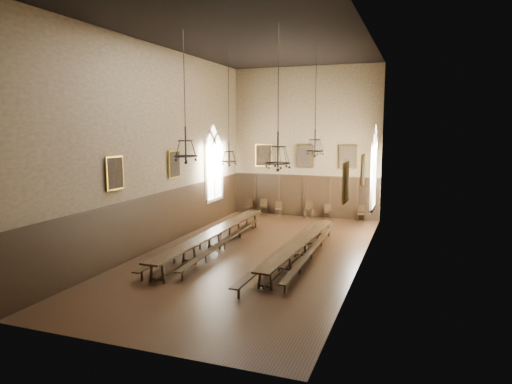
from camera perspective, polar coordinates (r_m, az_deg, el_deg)
The scene contains 32 objects.
floor at distance 19.88m, azimuth -0.24°, elevation -7.78°, with size 9.00×18.00×0.02m, color black.
ceiling at distance 19.45m, azimuth -0.26°, elevation 18.71°, with size 9.00×18.00×0.02m, color black.
wall_back at distance 27.77m, azimuth 6.17°, elevation 6.14°, with size 9.00×0.02×9.00m, color #8E7A57.
wall_front at distance 11.13m, azimuth -16.37°, elevation 2.95°, with size 9.00×0.02×9.00m, color #8E7A57.
wall_left at distance 21.11m, azimuth -11.88°, elevation 5.40°, with size 0.02×18.00×9.00m, color #8E7A57.
wall_right at distance 18.10m, azimuth 13.34°, elevation 4.93°, with size 0.02×18.00×9.00m, color #8E7A57.
wainscot_panelling at distance 19.57m, azimuth -0.25°, elevation -4.23°, with size 9.00×18.00×2.50m, color black, non-canonical shape.
table_left at distance 20.67m, azimuth -5.23°, elevation -5.98°, with size 0.80×10.65×0.83m.
table_right at distance 19.37m, azimuth 5.59°, elevation -7.12°, with size 1.04×9.19×0.72m.
bench_left_outer at distance 20.66m, azimuth -7.02°, elevation -6.39°, with size 0.39×9.77×0.44m.
bench_left_inner at distance 20.57m, azimuth -3.94°, elevation -6.44°, with size 0.80×9.43×0.42m.
bench_right_inner at distance 19.31m, azimuth 3.65°, elevation -7.30°, with size 0.53×10.79×0.49m.
bench_right_outer at distance 19.24m, azimuth 6.96°, elevation -7.55°, with size 0.38×9.07×0.41m.
chair_0 at distance 28.75m, azimuth -0.94°, elevation -2.20°, with size 0.49×0.49×0.95m.
chair_1 at distance 28.52m, azimuth 0.96°, elevation -2.25°, with size 0.55×0.55×1.00m.
chair_2 at distance 28.17m, azimuth 2.84°, elevation -2.46°, with size 0.48×0.48×0.88m.
chair_4 at distance 27.69m, azimuth 6.57°, elevation -2.60°, with size 0.48×0.48×1.02m.
chair_5 at distance 27.48m, azimuth 8.95°, elevation -2.82°, with size 0.48×0.48×0.89m.
chair_7 at distance 27.10m, azimuth 13.00°, elevation -3.04°, with size 0.49×0.49×0.96m.
chandelier_back_left at distance 22.33m, azimuth -3.39°, elevation 4.91°, with size 0.75×0.75×5.36m.
chandelier_back_right at distance 20.52m, azimuth 7.37°, elevation 6.05°, with size 0.79×0.79×4.76m.
chandelier_front_left at distance 17.71m, azimuth -8.78°, elevation 5.43°, with size 0.91×0.91×4.83m.
chandelier_front_right at distance 16.39m, azimuth 2.75°, elevation 4.70°, with size 0.92×0.92×5.01m.
portrait_back_0 at distance 28.41m, azimuth 0.96°, elevation 4.62°, with size 1.10×0.12×1.40m.
portrait_back_1 at distance 27.68m, azimuth 6.08°, elevation 4.48°, with size 1.10×0.12×1.40m.
portrait_back_2 at distance 27.19m, azimuth 11.42°, elevation 4.30°, with size 1.10×0.12×1.40m.
portrait_left_0 at distance 21.96m, azimuth -10.16°, elevation 3.46°, with size 0.12×1.00×1.30m.
portrait_left_1 at distance 18.21m, azimuth -17.23°, elevation 2.28°, with size 0.12×1.00×1.30m.
portrait_right_0 at distance 19.16m, azimuth 13.22°, elevation 2.70°, with size 0.12×1.00×1.30m.
portrait_right_1 at distance 14.73m, azimuth 11.17°, elevation 1.19°, with size 0.12×1.00×1.30m.
window_right at distance 23.65m, azimuth 14.58°, elevation 2.92°, with size 0.20×2.20×4.60m, color white, non-canonical shape.
window_left at distance 25.98m, azimuth -5.29°, elevation 3.59°, with size 0.20×2.20×4.60m, color white, non-canonical shape.
Camera 1 is at (6.55, -17.96, 5.44)m, focal length 32.00 mm.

